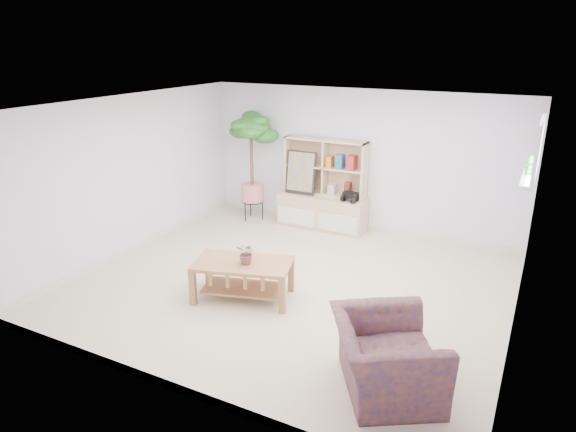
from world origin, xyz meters
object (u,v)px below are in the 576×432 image
at_px(coffee_table, 243,280).
at_px(floor_tree, 252,167).
at_px(armchair, 386,353).
at_px(storage_unit, 323,185).

distance_m(coffee_table, floor_tree, 3.12).
distance_m(coffee_table, armchair, 2.36).
xyz_separation_m(storage_unit, coffee_table, (0.15, -2.85, -0.53)).
height_order(storage_unit, floor_tree, floor_tree).
height_order(coffee_table, armchair, armchair).
bearing_deg(storage_unit, armchair, -58.67).
relative_size(storage_unit, coffee_table, 1.28).
distance_m(storage_unit, floor_tree, 1.33).
xyz_separation_m(storage_unit, floor_tree, (-1.30, -0.19, 0.20)).
distance_m(floor_tree, armchair, 5.14).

